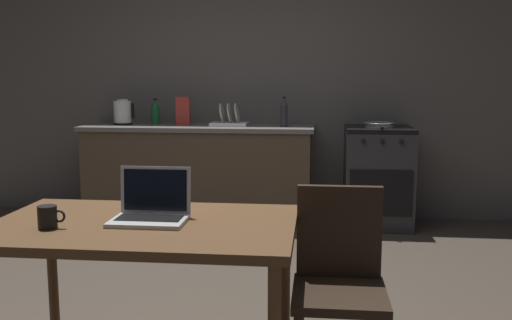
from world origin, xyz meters
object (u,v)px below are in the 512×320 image
electric_kettle (123,113)px  bottle_b (155,112)px  stove_oven (378,177)px  dish_rack (230,121)px  dining_table (144,238)px  frying_pan (379,125)px  cereal_box (183,111)px  coffee_mug (48,217)px  laptop (151,210)px  bottle (284,112)px  chair (339,275)px

electric_kettle → bottle_b: 0.30m
stove_oven → dish_rack: size_ratio=2.69×
dining_table → frying_pan: frying_pan is taller
cereal_box → coffee_mug: bearing=-87.1°
laptop → electric_kettle: (-1.12, 2.88, 0.24)m
bottle_b → bottle: bearing=-6.0°
bottle_b → dish_rack: bearing=-6.3°
stove_oven → cereal_box: bearing=179.3°
electric_kettle → dish_rack: bearing=-0.0°
stove_oven → coffee_mug: stove_oven is taller
bottle → dining_table: bearing=-98.7°
bottle → bottle_b: bottle is taller
dish_rack → bottle_b: 0.74m
coffee_mug → dish_rack: dish_rack is taller
frying_pan → bottle_b: bottle_b is taller
stove_oven → bottle_b: size_ratio=3.68×
electric_kettle → frying_pan: 2.40m
laptop → bottle: bottle is taller
electric_kettle → coffee_mug: 3.14m
stove_oven → frying_pan: size_ratio=2.05×
laptop → bottle_b: (-0.83, 2.96, 0.24)m
coffee_mug → cereal_box: 3.08m
stove_oven → electric_kettle: electric_kettle is taller
chair → coffee_mug: 1.26m
dining_table → chair: bearing=5.9°
electric_kettle → coffee_mug: (0.73, -3.04, -0.24)m
coffee_mug → bottle_b: bottle_b is taller
cereal_box → bottle_b: bearing=168.1°
dish_rack → bottle_b: size_ratio=1.37×
stove_oven → bottle_b: bottle_b is taller
dining_table → chair: (0.85, 0.09, -0.16)m
frying_pan → stove_oven: bearing=83.7°
laptop → bottle: 2.87m
stove_oven → coffee_mug: bearing=-118.7°
stove_oven → laptop: 3.16m
stove_oven → laptop: laptop is taller
coffee_mug → dish_rack: 3.06m
chair → electric_kettle: electric_kettle is taller
coffee_mug → bottle: bearing=75.0°
dish_rack → electric_kettle: bearing=180.0°
dish_rack → bottle: bearing=-5.6°
electric_kettle → dish_rack: electric_kettle is taller
chair → cereal_box: bearing=98.2°
laptop → cereal_box: bearing=113.6°
electric_kettle → frying_pan: size_ratio=0.54×
electric_kettle → stove_oven: bearing=-0.1°
chair → bottle: (-0.41, 2.77, 0.53)m
dining_table → frying_pan: size_ratio=2.95×
laptop → bottle_b: size_ratio=1.29×
chair → bottle_b: size_ratio=3.57×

